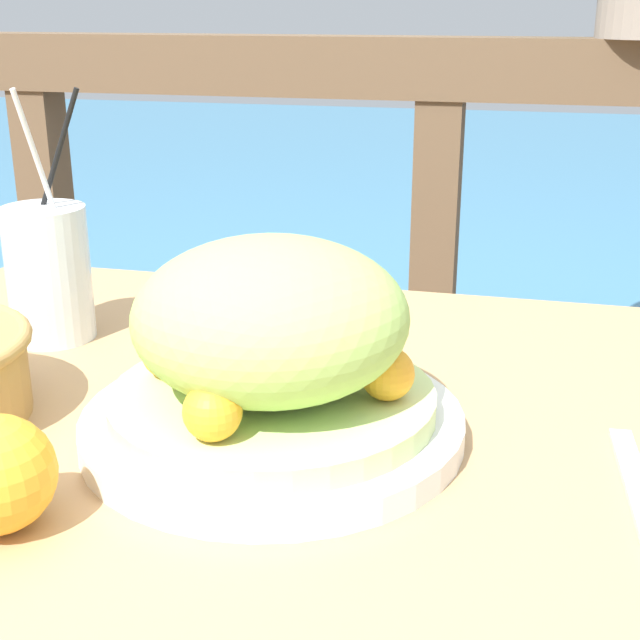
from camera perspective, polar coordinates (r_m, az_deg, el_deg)
patio_table at (r=0.75m, az=-0.01°, el=-14.42°), size 0.98×0.72×0.71m
railing_fence at (r=1.43m, az=7.38°, el=5.58°), size 2.80×0.08×0.97m
sea_backdrop at (r=3.97m, az=11.31°, el=7.16°), size 12.00×4.00×0.36m
salad_plate at (r=0.66m, az=-3.12°, el=-2.22°), size 0.29×0.29×0.15m
drink_glass at (r=0.90m, az=-16.96°, el=2.91°), size 0.08×0.08×0.24m
knife at (r=0.64m, az=19.73°, el=-10.37°), size 0.03×0.18×0.00m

